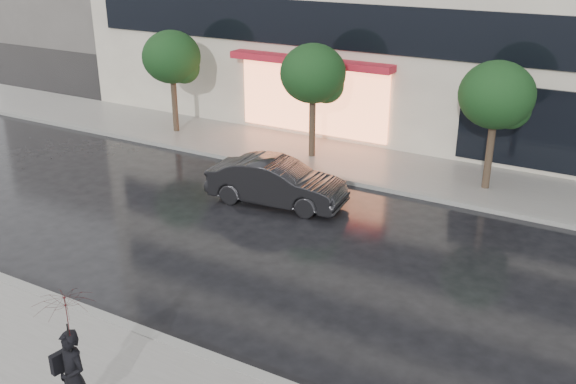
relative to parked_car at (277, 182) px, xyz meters
The scene contains 9 objects.
ground 6.37m from the parked_car, 71.18° to the right, with size 120.00×120.00×0.00m, color black.
sidewalk_far 4.75m from the parked_car, 64.31° to the left, with size 60.00×3.50×0.12m, color slate.
curb_near 7.32m from the parked_car, 73.72° to the right, with size 60.00×0.25×0.14m, color gray.
curb_far 3.28m from the parked_car, 50.72° to the left, with size 60.00×0.25×0.14m, color gray.
tree_far_west 8.30m from the parked_car, 149.69° to the left, with size 2.20×2.20×3.99m.
tree_mid_west 4.70m from the parked_car, 102.52° to the left, with size 2.20×2.20×3.99m.
tree_mid_east 6.88m from the parked_car, 38.29° to the left, with size 2.20×2.20×3.99m.
parked_car is the anchor object (origin of this frame).
pedestrian_with_umbrella 9.58m from the parked_car, 78.61° to the right, with size 1.07×1.08×2.30m.
Camera 1 is at (6.82, -8.78, 7.42)m, focal length 40.00 mm.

